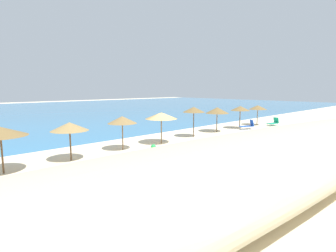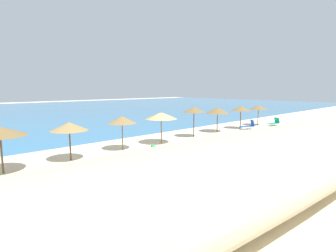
# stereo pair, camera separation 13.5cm
# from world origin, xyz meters

# --- Properties ---
(ground_plane) EXTENTS (160.00, 160.00, 0.00)m
(ground_plane) POSITION_xyz_m (0.00, 0.00, 0.00)
(ground_plane) COLOR beige
(sea_water) EXTENTS (160.00, 68.58, 0.01)m
(sea_water) POSITION_xyz_m (0.00, 39.41, 0.00)
(sea_water) COLOR teal
(sea_water) RESTS_ON ground_plane
(dune_ridge) EXTENTS (47.72, 9.55, 2.62)m
(dune_ridge) POSITION_xyz_m (-3.66, -9.53, 1.31)
(dune_ridge) COLOR beige
(dune_ridge) RESTS_ON ground_plane
(beach_umbrella_1) EXTENTS (2.67, 2.67, 2.51)m
(beach_umbrella_1) POSITION_xyz_m (-10.75, 1.13, 2.26)
(beach_umbrella_1) COLOR brown
(beach_umbrella_1) RESTS_ON ground_plane
(beach_umbrella_2) EXTENTS (2.29, 2.29, 2.41)m
(beach_umbrella_2) POSITION_xyz_m (-7.04, 1.19, 2.14)
(beach_umbrella_2) COLOR brown
(beach_umbrella_2) RESTS_ON ground_plane
(beach_umbrella_3) EXTENTS (2.13, 2.13, 2.48)m
(beach_umbrella_3) POSITION_xyz_m (-3.02, 1.42, 2.21)
(beach_umbrella_3) COLOR brown
(beach_umbrella_3) RESTS_ON ground_plane
(beach_umbrella_4) EXTENTS (2.60, 2.60, 2.55)m
(beach_umbrella_4) POSITION_xyz_m (0.53, 1.13, 2.28)
(beach_umbrella_4) COLOR brown
(beach_umbrella_4) RESTS_ON ground_plane
(beach_umbrella_5) EXTENTS (2.03, 2.03, 2.80)m
(beach_umbrella_5) POSITION_xyz_m (4.64, 1.25, 2.54)
(beach_umbrella_5) COLOR brown
(beach_umbrella_5) RESTS_ON ground_plane
(beach_umbrella_6) EXTENTS (2.39, 2.39, 2.54)m
(beach_umbrella_6) POSITION_xyz_m (8.61, 1.54, 2.23)
(beach_umbrella_6) COLOR brown
(beach_umbrella_6) RESTS_ON ground_plane
(beach_umbrella_7) EXTENTS (2.13, 2.13, 2.52)m
(beach_umbrella_7) POSITION_xyz_m (12.42, 1.19, 2.25)
(beach_umbrella_7) COLOR brown
(beach_umbrella_7) RESTS_ON ground_plane
(beach_umbrella_8) EXTENTS (2.16, 2.16, 2.43)m
(beach_umbrella_8) POSITION_xyz_m (16.33, 1.18, 2.17)
(beach_umbrella_8) COLOR brown
(beach_umbrella_8) RESTS_ON ground_plane
(lounge_chair_0) EXTENTS (1.67, 1.24, 1.04)m
(lounge_chair_0) POSITION_xyz_m (12.57, 0.26, 0.43)
(lounge_chair_0) COLOR blue
(lounge_chair_0) RESTS_ON ground_plane
(lounge_chair_1) EXTENTS (1.72, 0.83, 0.96)m
(lounge_chair_1) POSITION_xyz_m (17.40, -0.39, 0.37)
(lounge_chair_1) COLOR #199972
(lounge_chair_1) RESTS_ON ground_plane
(beach_ball) EXTENTS (0.39, 0.39, 0.39)m
(beach_ball) POSITION_xyz_m (-1.36, -0.09, 0.20)
(beach_ball) COLOR green
(beach_ball) RESTS_ON ground_plane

